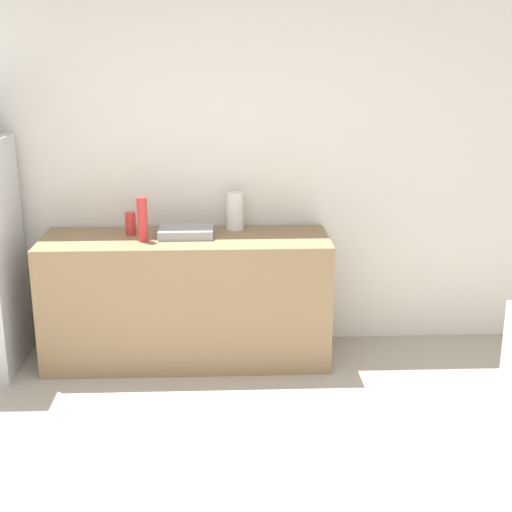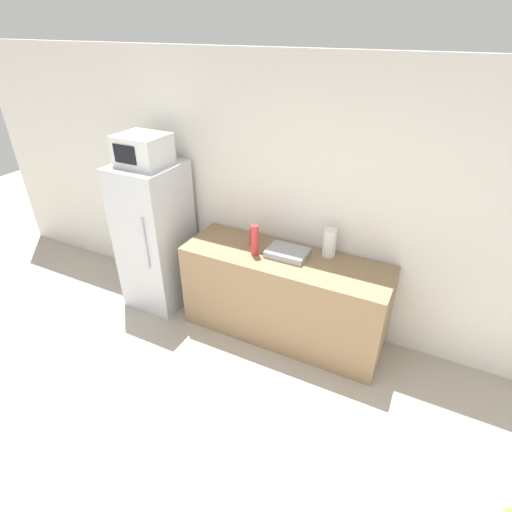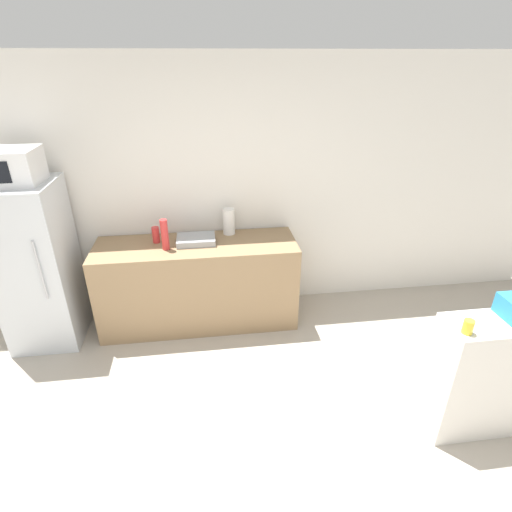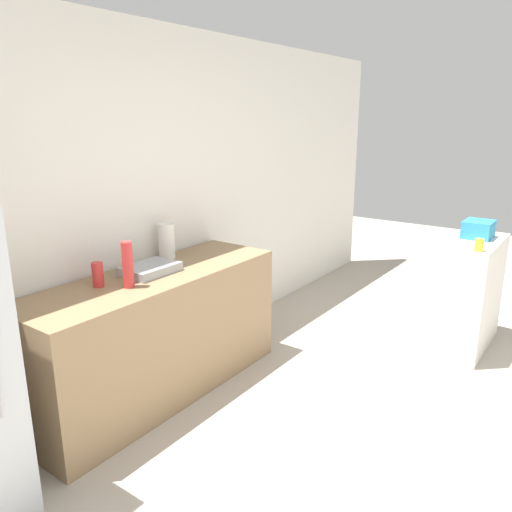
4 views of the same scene
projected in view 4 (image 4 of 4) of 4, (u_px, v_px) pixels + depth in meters
wall_back at (104, 213)px, 3.45m from camera, size 8.00×0.06×2.60m
counter at (157, 334)px, 3.55m from camera, size 1.98×0.63×0.90m
sink_basin at (150, 269)px, 3.45m from camera, size 0.37×0.27×0.06m
bottle_tall at (128, 265)px, 3.13m from camera, size 0.07×0.07×0.30m
bottle_short at (98, 275)px, 3.16m from camera, size 0.07×0.07×0.16m
shelf_cabinet at (472, 295)px, 4.25m from camera, size 0.86×0.33×0.95m
basket at (478, 229)px, 4.20m from camera, size 0.27×0.22×0.15m
jar at (479, 245)px, 3.79m from camera, size 0.07×0.07×0.10m
paper_towel_roll at (167, 241)px, 3.78m from camera, size 0.12×0.12×0.27m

